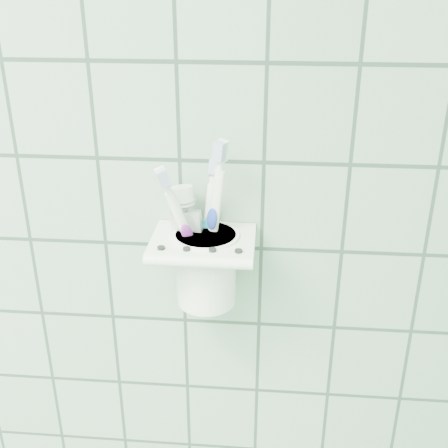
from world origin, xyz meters
name	(u,v)px	position (x,y,z in m)	size (l,w,h in m)	color
holder_bracket	(203,244)	(0.66, 1.15, 1.28)	(0.13, 0.10, 0.04)	white
cup	(206,265)	(0.66, 1.16, 1.25)	(0.08, 0.08, 0.10)	white
toothbrush_pink	(209,223)	(0.67, 1.17, 1.30)	(0.06, 0.05, 0.19)	white
toothbrush_blue	(199,235)	(0.66, 1.15, 1.29)	(0.02, 0.06, 0.18)	white
toothbrush_orange	(205,216)	(0.66, 1.17, 1.31)	(0.04, 0.03, 0.21)	white
toothpaste_tube	(195,236)	(0.65, 1.16, 1.29)	(0.05, 0.04, 0.15)	silver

